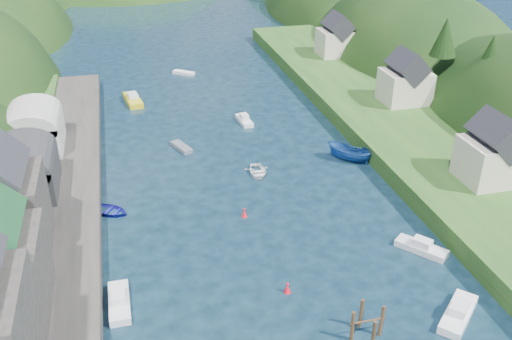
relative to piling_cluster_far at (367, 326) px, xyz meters
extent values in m
plane|color=black|center=(-3.54, 46.27, -1.22)|extent=(600.00, 600.00, 0.00)
ellipsoid|color=black|center=(-48.54, 156.27, -8.04)|extent=(44.00, 75.56, 39.00)
ellipsoid|color=black|center=(41.46, 71.27, -9.62)|extent=(36.00, 75.56, 48.00)
ellipsoid|color=black|center=(41.46, 114.27, -9.00)|extent=(36.00, 75.56, 44.49)
ellipsoid|color=black|center=(41.46, 156.27, -7.52)|extent=(36.00, 75.56, 36.00)
ellipsoid|color=black|center=(-13.54, 166.27, -11.22)|extent=(80.00, 60.00, 44.00)
ellipsoid|color=black|center=(14.46, 176.27, -13.22)|extent=(70.00, 56.00, 36.00)
cone|color=black|center=(-38.38, 101.07, 7.19)|extent=(4.07, 4.07, 4.82)
cone|color=black|center=(34.63, 37.26, 9.25)|extent=(5.29, 5.29, 7.68)
cone|color=black|center=(31.10, 44.20, 11.23)|extent=(4.07, 4.07, 5.93)
cone|color=black|center=(38.36, 53.87, 7.20)|extent=(3.40, 3.40, 6.29)
cone|color=black|center=(36.50, 72.82, 10.31)|extent=(4.94, 4.94, 8.99)
cube|color=#2D2B28|center=(-27.54, 16.27, -0.22)|extent=(12.00, 110.00, 2.00)
cube|color=#2D2B28|center=(-29.54, 17.27, 4.78)|extent=(7.00, 8.00, 8.00)
cube|color=#2D2D30|center=(-29.54, 29.27, 2.78)|extent=(7.00, 9.00, 4.00)
cylinder|color=#2D2D30|center=(-29.54, 29.27, 4.78)|extent=(7.00, 9.00, 7.00)
cube|color=#B2B2A8|center=(-29.54, 41.27, 2.78)|extent=(7.00, 9.00, 4.00)
cylinder|color=#B2B2A8|center=(-29.54, 41.27, 4.78)|extent=(7.00, 9.00, 7.00)
cube|color=#234719|center=(21.46, 36.27, -0.02)|extent=(16.00, 120.00, 2.40)
cube|color=beige|center=(23.46, 18.27, 3.68)|extent=(7.00, 6.00, 5.00)
cube|color=black|center=(23.46, 18.27, 7.02)|extent=(5.15, 6.24, 5.15)
cube|color=beige|center=(25.46, 44.27, 3.68)|extent=(7.00, 6.00, 5.00)
cube|color=black|center=(25.46, 44.27, 7.02)|extent=(5.15, 6.24, 5.15)
cube|color=beige|center=(24.46, 71.27, 3.68)|extent=(7.00, 6.00, 5.00)
cube|color=black|center=(24.46, 71.27, 7.02)|extent=(5.15, 6.24, 5.15)
cylinder|color=#382314|center=(1.30, 0.00, -0.03)|extent=(0.32, 0.32, 3.57)
cylinder|color=#382314|center=(0.00, 1.30, -0.03)|extent=(0.32, 0.32, 3.57)
cylinder|color=#382314|center=(-1.30, 0.00, -0.03)|extent=(0.32, 0.32, 3.57)
cylinder|color=#382314|center=(0.00, -1.30, -0.03)|extent=(0.32, 0.32, 3.57)
cylinder|color=#382314|center=(0.00, 0.00, 0.57)|extent=(3.12, 0.16, 0.16)
cone|color=red|center=(-4.76, 7.14, -0.77)|extent=(0.70, 0.70, 0.90)
sphere|color=red|center=(-4.76, 7.14, -0.27)|extent=(0.30, 0.30, 0.30)
cone|color=red|center=(-5.73, 20.91, -0.77)|extent=(0.70, 0.70, 0.90)
sphere|color=red|center=(-5.73, 20.91, -0.27)|extent=(0.30, 0.30, 0.30)
cube|color=#555B61|center=(-10.40, 40.43, -0.95)|extent=(2.84, 4.45, 0.59)
cube|color=white|center=(-5.75, 73.74, -0.95)|extent=(4.19, 3.78, 0.60)
cube|color=silver|center=(-20.04, 8.97, -0.87)|extent=(1.86, 5.56, 0.78)
cube|color=silver|center=(-20.04, 8.97, -0.09)|extent=(1.29, 1.95, 0.70)
cube|color=gold|center=(-16.05, 60.52, -0.79)|extent=(3.20, 7.06, 0.95)
cube|color=silver|center=(-16.05, 60.52, 0.09)|extent=(1.90, 2.58, 0.70)
imported|color=silver|center=(-1.75, 30.52, -0.90)|extent=(3.49, 4.69, 0.93)
imported|color=navy|center=(11.09, 31.25, -0.16)|extent=(6.12, 6.01, 2.41)
cube|color=silver|center=(0.36, 47.65, -0.92)|extent=(1.99, 4.90, 0.67)
cube|color=silver|center=(0.36, 47.65, -0.20)|extent=(1.25, 1.76, 0.70)
imported|color=navy|center=(-20.54, 25.34, -0.88)|extent=(5.75, 5.50, 0.97)
cube|color=silver|center=(10.56, 10.05, -0.88)|extent=(4.69, 5.24, 0.74)
cube|color=silver|center=(10.56, 10.05, -0.12)|extent=(2.12, 2.22, 0.70)
cube|color=white|center=(8.82, 0.25, -0.84)|extent=(5.64, 5.45, 0.83)
cube|color=silver|center=(8.82, 0.25, -0.04)|extent=(2.44, 2.40, 0.70)
camera|label=1|loc=(-17.63, -32.72, 33.68)|focal=40.00mm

